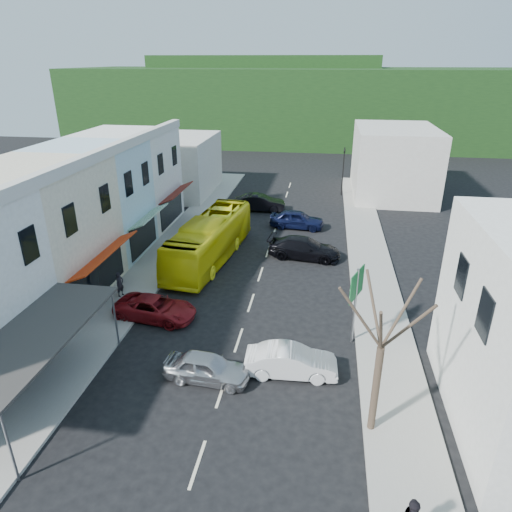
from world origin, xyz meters
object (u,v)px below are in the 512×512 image
(car_red, at_px, (155,307))
(traffic_signal, at_px, (343,172))
(bus, at_px, (210,240))
(car_white, at_px, (291,361))
(street_tree, at_px, (381,348))
(pedestrian_left, at_px, (120,283))
(car_silver, at_px, (207,367))
(direction_sign, at_px, (355,306))

(car_red, distance_m, traffic_signal, 29.39)
(bus, distance_m, traffic_signal, 21.25)
(car_white, xyz_separation_m, street_tree, (3.39, -3.00, 3.18))
(pedestrian_left, bearing_deg, car_silver, -114.37)
(bus, xyz_separation_m, car_white, (6.82, -12.22, -0.85))
(direction_sign, bearing_deg, car_white, -110.90)
(bus, relative_size, pedestrian_left, 6.82)
(car_red, height_order, street_tree, street_tree)
(car_silver, relative_size, direction_sign, 1.06)
(pedestrian_left, bearing_deg, car_white, -99.00)
(direction_sign, bearing_deg, car_red, -161.75)
(pedestrian_left, bearing_deg, direction_sign, -81.92)
(street_tree, bearing_deg, traffic_signal, 90.84)
(bus, height_order, car_red, bus)
(car_white, bearing_deg, direction_sign, -45.65)
(pedestrian_left, height_order, street_tree, street_tree)
(street_tree, height_order, traffic_signal, street_tree)
(car_white, bearing_deg, car_red, 61.45)
(car_silver, height_order, pedestrian_left, pedestrian_left)
(car_silver, bearing_deg, car_white, -70.46)
(direction_sign, height_order, street_tree, street_tree)
(street_tree, relative_size, traffic_signal, 1.53)
(car_white, relative_size, street_tree, 0.57)
(bus, height_order, direction_sign, direction_sign)
(traffic_signal, bearing_deg, car_silver, 83.11)
(car_white, relative_size, traffic_signal, 0.87)
(car_red, relative_size, traffic_signal, 0.91)
(bus, bearing_deg, car_silver, -69.92)
(car_red, bearing_deg, car_white, -107.90)
(car_white, xyz_separation_m, direction_sign, (2.89, 3.11, 1.38))
(car_red, xyz_separation_m, direction_sign, (10.80, -0.71, 1.38))
(pedestrian_left, xyz_separation_m, traffic_signal, (13.74, 25.32, 1.53))
(car_red, xyz_separation_m, pedestrian_left, (-2.94, 1.95, 0.30))
(direction_sign, relative_size, street_tree, 0.54)
(car_red, distance_m, street_tree, 13.58)
(bus, relative_size, street_tree, 1.49)
(car_red, height_order, direction_sign, direction_sign)
(street_tree, bearing_deg, bus, 123.87)
(direction_sign, bearing_deg, bus, 158.86)
(traffic_signal, bearing_deg, car_red, 73.13)
(car_white, bearing_deg, street_tree, -134.25)
(street_tree, distance_m, traffic_signal, 34.13)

